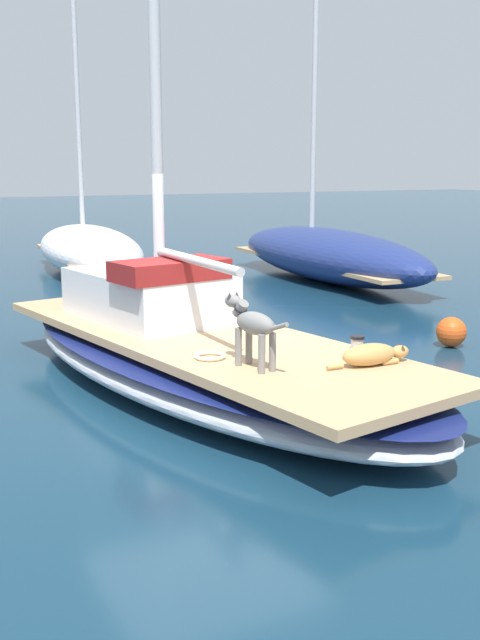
% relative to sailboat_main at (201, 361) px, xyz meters
% --- Properties ---
extents(ground_plane, '(120.00, 120.00, 0.00)m').
position_rel_sailboat_main_xyz_m(ground_plane, '(0.00, 0.00, -0.34)').
color(ground_plane, '#143347').
extents(sailboat_main, '(3.71, 7.56, 0.66)m').
position_rel_sailboat_main_xyz_m(sailboat_main, '(0.00, 0.00, 0.00)').
color(sailboat_main, '#B2B7C1').
rests_on(sailboat_main, ground).
extents(mast_main, '(0.14, 2.27, 6.14)m').
position_rel_sailboat_main_xyz_m(mast_main, '(-0.15, 0.72, 3.06)').
color(mast_main, silver).
rests_on(mast_main, sailboat_main).
extents(cabin_house, '(1.76, 2.43, 0.84)m').
position_rel_sailboat_main_xyz_m(cabin_house, '(-0.21, 1.10, 0.67)').
color(cabin_house, silver).
rests_on(cabin_house, sailboat_main).
extents(dog_tan, '(0.95, 0.28, 0.22)m').
position_rel_sailboat_main_xyz_m(dog_tan, '(0.93, -2.05, 0.43)').
color(dog_tan, tan).
rests_on(dog_tan, sailboat_main).
extents(dog_grey, '(0.31, 0.94, 0.70)m').
position_rel_sailboat_main_xyz_m(dog_grey, '(-0.17, -1.58, 0.75)').
color(dog_grey, gray).
rests_on(dog_grey, sailboat_main).
extents(deck_winch, '(0.16, 0.16, 0.21)m').
position_rel_sailboat_main_xyz_m(deck_winch, '(1.02, -1.67, 0.42)').
color(deck_winch, '#B7B7BC').
rests_on(deck_winch, sailboat_main).
extents(coiled_rope, '(0.32, 0.32, 0.04)m').
position_rel_sailboat_main_xyz_m(coiled_rope, '(-0.39, -1.08, 0.35)').
color(coiled_rope, beige).
rests_on(coiled_rope, sailboat_main).
extents(moored_boat_far_astern, '(2.69, 6.67, 8.32)m').
position_rel_sailboat_main_xyz_m(moored_boat_far_astern, '(1.56, 10.08, 0.28)').
color(moored_boat_far_astern, white).
rests_on(moored_boat_far_astern, ground).
extents(moored_boat_starboard_side, '(2.43, 7.52, 6.42)m').
position_rel_sailboat_main_xyz_m(moored_boat_starboard_side, '(6.16, 6.49, 0.28)').
color(moored_boat_starboard_side, navy).
rests_on(moored_boat_starboard_side, ground).
extents(mooring_buoy, '(0.44, 0.44, 0.44)m').
position_rel_sailboat_main_xyz_m(mooring_buoy, '(4.10, 0.22, -0.12)').
color(mooring_buoy, '#E55119').
rests_on(mooring_buoy, ground).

